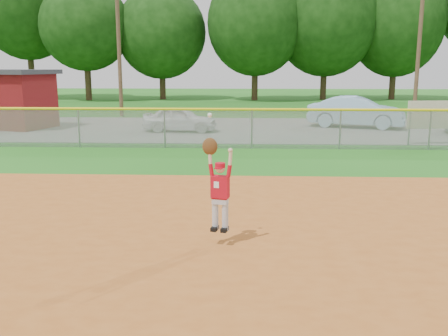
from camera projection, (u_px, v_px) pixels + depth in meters
The scene contains 11 objects.
ground at pixel (257, 236), 9.32m from camera, with size 120.00×120.00×0.00m, color #1D6016.
clay_infield at pixel (261, 313), 6.38m from camera, with size 24.00×16.00×0.04m, color #A2541D.
parking_strip at pixel (250, 129), 24.97m from camera, with size 44.00×10.00×0.03m, color slate.
car_white_a at pixel (180, 119), 23.72m from camera, with size 1.41×3.50×1.19m, color white.
car_blue at pixel (356, 112), 25.28m from camera, with size 1.66×4.76×1.57m, color #95C0DE.
utility_shed at pixel (13, 99), 24.98m from camera, with size 4.58×3.99×2.92m.
sponsor_sign at pixel (432, 116), 19.68m from camera, with size 1.98×0.32×1.77m.
outfield_fence at pixel (252, 126), 18.92m from camera, with size 40.06×0.10×1.55m.
power_lines at pixel (267, 39), 29.86m from camera, with size 19.40×0.24×9.00m.
tree_line at pixel (260, 15), 44.84m from camera, with size 62.37×13.00×14.43m.
ballplayer at pixel (219, 185), 8.58m from camera, with size 0.54×0.30×2.05m.
Camera 1 is at (-0.22, -8.89, 3.13)m, focal length 40.00 mm.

